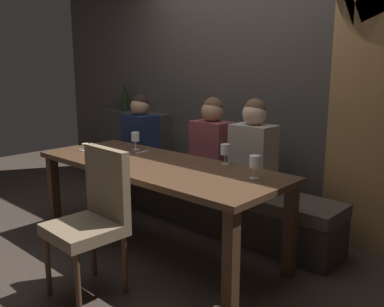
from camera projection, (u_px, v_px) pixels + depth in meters
name	position (u px, v px, depth m)	size (l,w,h in m)	color
ground	(158.00, 249.00, 3.53)	(9.00, 9.00, 0.00)	#382D26
back_wall_tiled	(247.00, 66.00, 4.09)	(6.00, 0.12, 3.00)	#423D38
back_counter	(134.00, 150.00, 5.20)	(1.10, 0.28, 0.95)	#38342F
dining_table	(157.00, 174.00, 3.39)	(2.20, 0.84, 0.74)	#412B1C
banquette_bench	(212.00, 203.00, 3.98)	(2.50, 0.44, 0.45)	#312A23
chair_near_side	(94.00, 212.00, 2.78)	(0.46, 0.46, 0.98)	#4C3321
diner_redhead	(140.00, 132.00, 4.51)	(0.36, 0.24, 0.76)	#192342
diner_bearded	(212.00, 142.00, 3.87)	(0.36, 0.24, 0.78)	brown
diner_far_end	(253.00, 148.00, 3.53)	(0.36, 0.24, 0.79)	#9E9384
wine_bottle_dark_red	(125.00, 101.00, 5.18)	(0.08, 0.08, 0.33)	black
wine_glass_center_back	(225.00, 150.00, 3.31)	(0.08, 0.08, 0.16)	silver
wine_glass_end_right	(135.00, 137.00, 3.88)	(0.08, 0.08, 0.16)	silver
wine_glass_far_left	(255.00, 163.00, 2.90)	(0.08, 0.08, 0.16)	silver
espresso_cup	(85.00, 148.00, 3.86)	(0.12, 0.12, 0.06)	white
fork_on_table	(143.00, 152.00, 3.79)	(0.02, 0.17, 0.01)	silver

